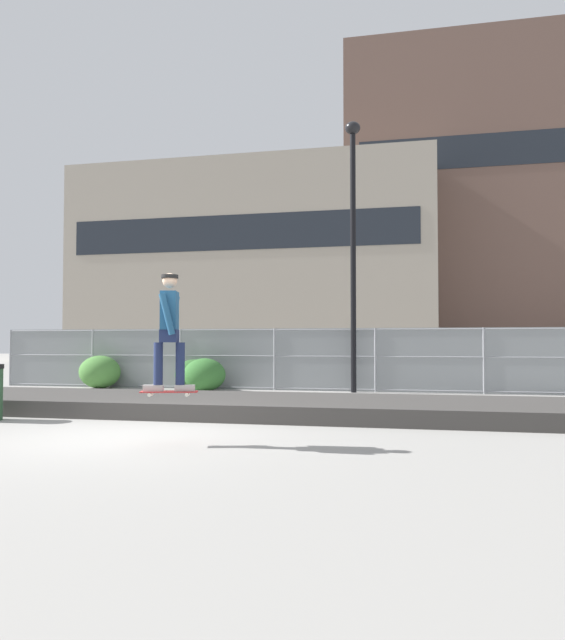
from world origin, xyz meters
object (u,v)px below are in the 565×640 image
object	(u,v)px
skater	(169,325)
parked_car_near	(205,359)
skateboard	(169,392)
parked_car_mid	(359,360)
shrub_center	(194,375)
shrub_left	(100,372)
street_lamp	(353,226)
shrub_right	(205,375)
parked_car_far	(528,361)

from	to	relation	value
skater	parked_car_near	world-z (taller)	skater
skateboard	skater	distance (m)	0.95
parked_car_mid	shrub_center	bearing A→B (deg)	-146.87
parked_car_near	shrub_left	xyz separation A→B (m)	(-2.36, -3.05, -0.33)
shrub_left	parked_car_mid	bearing A→B (deg)	21.82
parked_car_near	street_lamp	bearing A→B (deg)	-27.96
street_lamp	shrub_left	xyz separation A→B (m)	(-7.91, -0.11, -4.27)
skateboard	parked_car_near	bearing A→B (deg)	107.56
parked_car_near	shrub_center	bearing A→B (deg)	-76.12
skateboard	skater	bearing A→B (deg)	-14.04
skater	shrub_right	distance (m)	9.56
shrub_center	shrub_right	xyz separation A→B (m)	(0.51, -0.50, 0.02)
parked_car_mid	shrub_left	xyz separation A→B (m)	(-7.77, -3.11, -0.33)
street_lamp	parked_car_far	size ratio (longest dim) A/B	1.72
shrub_right	parked_car_mid	bearing A→B (deg)	40.46
shrub_right	skateboard	bearing A→B (deg)	-73.24
shrub_right	shrub_left	bearing A→B (deg)	173.06
parked_car_mid	parked_car_far	xyz separation A→B (m)	(5.34, 0.21, 0.00)
shrub_left	skateboard	bearing A→B (deg)	-56.33
street_lamp	parked_car_near	bearing A→B (deg)	152.04
shrub_center	skateboard	bearing A→B (deg)	-71.32
skateboard	skater	xyz separation A→B (m)	(0.00, -0.00, 0.95)
parked_car_near	parked_car_far	bearing A→B (deg)	1.46
street_lamp	shrub_right	xyz separation A→B (m)	(-4.30, -0.55, -4.30)
parked_car_mid	shrub_right	world-z (taller)	parked_car_mid
parked_car_near	skater	bearing A→B (deg)	-72.44
skater	parked_car_far	bearing A→B (deg)	62.21
street_lamp	shrub_center	size ratio (longest dim) A/B	6.59
skateboard	parked_car_mid	size ratio (longest dim) A/B	0.18
skateboard	skater	world-z (taller)	skater
shrub_center	shrub_left	bearing A→B (deg)	-178.80
skater	shrub_center	distance (m)	10.19
street_lamp	parked_car_mid	xyz separation A→B (m)	(-0.14, 3.01, -3.94)
parked_car_near	parked_car_mid	world-z (taller)	same
skater	shrub_center	xyz separation A→B (m)	(-3.24, 9.58, -1.23)
parked_car_mid	shrub_left	world-z (taller)	parked_car_mid
street_lamp	shrub_center	xyz separation A→B (m)	(-4.81, -0.04, -4.32)
street_lamp	parked_car_far	xyz separation A→B (m)	(5.20, 3.22, -3.94)
parked_car_mid	shrub_center	xyz separation A→B (m)	(-4.67, -3.05, -0.38)
skater	parked_car_mid	xyz separation A→B (m)	(1.43, 12.63, -0.85)
skateboard	parked_car_mid	world-z (taller)	parked_car_mid
skateboard	shrub_right	xyz separation A→B (m)	(-2.73, 9.08, -0.25)
parked_car_near	shrub_center	world-z (taller)	parked_car_near
parked_car_mid	skater	bearing A→B (deg)	-96.45
shrub_center	shrub_right	bearing A→B (deg)	-44.92
parked_car_far	shrub_center	xyz separation A→B (m)	(-10.01, -3.26, -0.38)
street_lamp	parked_car_near	distance (m)	7.42
skater	parked_car_mid	size ratio (longest dim) A/B	0.37
parked_car_far	shrub_right	world-z (taller)	parked_car_far
skateboard	parked_car_mid	distance (m)	12.71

